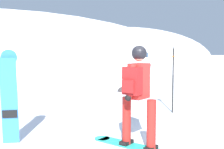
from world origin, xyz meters
TOP-DOWN VIEW (x-y plane):
  - ridge_peak_far at (9.31, 45.38)m, footprint 31.33×28.19m
  - snowboarder_main at (-0.13, 0.76)m, footprint 1.35×1.42m
  - spare_snowboard at (-2.26, 1.37)m, footprint 0.28×0.18m
  - piste_marker_near at (1.50, 3.26)m, footprint 0.20×0.20m
  - rock_dark at (1.09, 7.33)m, footprint 0.60×0.51m

SIDE VIEW (x-z plane):
  - ridge_peak_far at x=9.31m, z-range -6.09..6.09m
  - rock_dark at x=1.09m, z-range -0.21..0.21m
  - spare_snowboard at x=-2.26m, z-range 0.01..1.67m
  - snowboarder_main at x=-0.13m, z-range 0.06..1.78m
  - piste_marker_near at x=1.50m, z-range 0.13..1.89m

